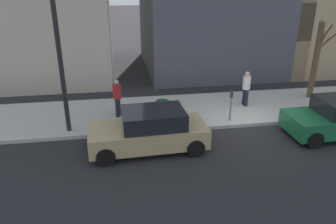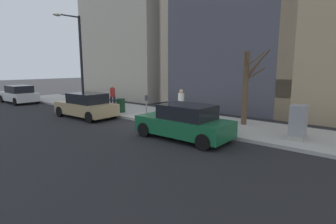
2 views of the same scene
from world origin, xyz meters
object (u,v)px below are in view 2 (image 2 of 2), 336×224
parking_meter (146,104)px  utility_box (298,123)px  parked_car_green (184,122)px  parked_car_white (19,94)px  streetlamp (78,54)px  bare_tree (246,86)px  pedestrian_midblock (113,95)px  trash_bin (121,105)px  parked_car_tan (86,106)px  pedestrian_near_meter (181,102)px

parking_meter → utility_box: size_ratio=0.94×
parked_car_green → parking_meter: bearing=66.5°
parked_car_white → streetlamp: 8.14m
parking_meter → bare_tree: size_ratio=0.36×
bare_tree → pedestrian_midblock: size_ratio=2.27×
parked_car_green → trash_bin: parked_car_green is taller
utility_box → parked_car_green: bearing=122.7°
parked_car_tan → parked_car_white: 10.36m
bare_tree → parked_car_tan: bearing=113.7°
parked_car_tan → pedestrian_near_meter: size_ratio=2.57×
streetlamp → pedestrian_midblock: streetlamp is taller
parked_car_tan → pedestrian_midblock: (2.89, 1.08, 0.35)m
parking_meter → pedestrian_near_meter: pedestrian_near_meter is taller
parked_car_green → parked_car_tan: (0.04, 7.58, 0.00)m
utility_box → pedestrian_midblock: size_ratio=0.86×
parked_car_green → pedestrian_near_meter: 4.23m
trash_bin → streetlamp: bearing=99.1°
trash_bin → pedestrian_near_meter: 4.32m
parked_car_green → pedestrian_midblock: pedestrian_midblock is taller
parked_car_tan → bare_tree: (3.79, -8.63, 1.42)m
parking_meter → pedestrian_midblock: pedestrian_midblock is taller
parked_car_white → pedestrian_near_meter: 15.61m
bare_tree → pedestrian_midblock: bearing=95.3°
streetlamp → pedestrian_midblock: 3.81m
utility_box → pedestrian_near_meter: bearing=83.5°
bare_tree → parked_car_green: bearing=164.6°
parked_car_green → pedestrian_near_meter: pedestrian_near_meter is taller
parked_car_tan → streetlamp: bearing=62.3°
streetlamp → trash_bin: (0.62, -3.83, -3.42)m
parked_car_green → streetlamp: size_ratio=0.65×
streetlamp → pedestrian_midblock: size_ratio=3.92×
bare_tree → pedestrian_near_meter: (-0.56, 3.72, -1.06)m
parked_car_tan → parking_meter: size_ratio=3.16×
parking_meter → streetlamp: size_ratio=0.21×
parked_car_green → parked_car_white: same height
pedestrian_near_meter → pedestrian_midblock: bearing=88.6°
parked_car_tan → streetlamp: size_ratio=0.66×
utility_box → parked_car_white: bearing=96.5°
utility_box → streetlamp: 14.94m
bare_tree → pedestrian_near_meter: bare_tree is taller
parked_car_green → trash_bin: (2.12, 6.81, -0.14)m
streetlamp → bare_tree: (2.32, -11.70, -1.86)m
utility_box → streetlamp: (-1.02, 14.56, 3.17)m
parked_car_green → bare_tree: bare_tree is taller
utility_box → pedestrian_near_meter: (0.75, 6.59, 0.24)m
parking_meter → utility_box: utility_box is taller
parked_car_white → utility_box: 22.00m
trash_bin → pedestrian_near_meter: (1.15, -4.14, 0.49)m
parked_car_white → parked_car_green: bearing=-90.0°
parked_car_green → trash_bin: bearing=72.0°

